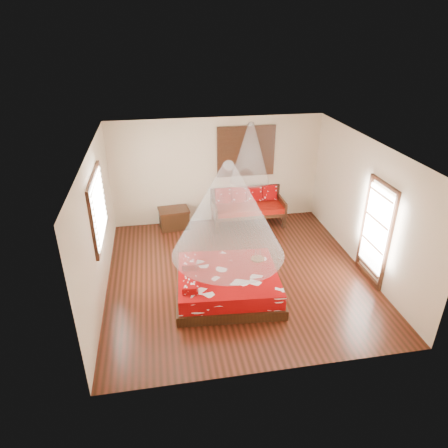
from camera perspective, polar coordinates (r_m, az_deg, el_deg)
The scene contains 10 objects.
room at distance 8.04m, azimuth 2.06°, elevation 1.19°, with size 5.54×5.54×2.84m.
bed at distance 8.00m, azimuth 0.44°, elevation -8.49°, with size 2.17×1.99×0.64m.
daybed at distance 10.67m, azimuth 3.38°, elevation 2.70°, with size 1.91×0.85×0.97m.
storage_chest at distance 10.59m, azimuth -7.15°, elevation 0.83°, with size 0.83×0.65×0.53m.
shutter_panel at distance 10.49m, azimuth 3.17°, elevation 10.31°, with size 1.52×0.06×1.32m.
window_left at distance 8.03m, azimuth -17.51°, elevation 2.24°, with size 0.10×1.74×1.34m.
glazed_door at distance 8.63m, azimuth 20.82°, elevation -1.22°, with size 0.08×1.02×2.16m.
wine_tray at distance 8.27m, azimuth 4.85°, elevation -4.71°, with size 0.28×0.28×0.22m.
mosquito_net_main at distance 7.19m, azimuth 0.62°, elevation 1.97°, with size 2.13×2.13×1.80m, color white.
mosquito_net_daybed at distance 10.03m, azimuth 3.78°, elevation 10.11°, with size 1.00×1.00×1.50m, color white.
Camera 1 is at (-1.53, -7.08, 4.87)m, focal length 32.00 mm.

